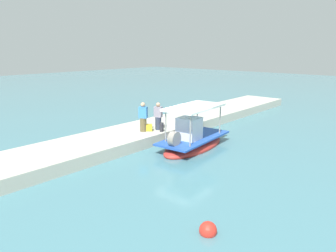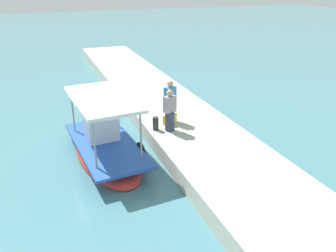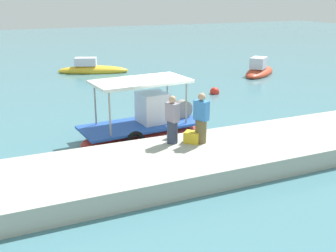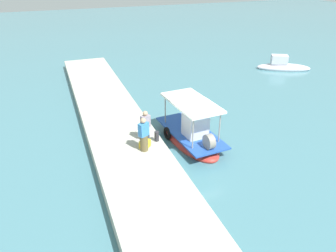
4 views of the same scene
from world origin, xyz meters
name	(u,v)px [view 1 (image 1 of 4)]	position (x,y,z in m)	size (l,w,h in m)	color
ground_plane	(184,151)	(0.00, 0.00, 0.00)	(120.00, 120.00, 0.00)	teal
dock_quay	(139,134)	(0.00, -3.69, 0.33)	(36.00, 3.72, 0.66)	#B5B5A6
main_fishing_boat	(193,140)	(-0.81, 0.00, 0.44)	(5.33, 2.54, 2.79)	red
fisherman_near_bollard	(158,117)	(-0.73, -2.66, 1.44)	(0.48, 0.54, 1.71)	#31394F
fisherman_by_crate	(143,118)	(0.21, -3.03, 1.47)	(0.54, 0.58, 1.80)	brown
mooring_bollard	(162,127)	(-0.48, -2.14, 0.93)	(0.24, 0.24, 0.55)	#2D2D33
cargo_crate	(148,128)	(-0.07, -2.91, 0.86)	(0.52, 0.42, 0.40)	gold
marker_buoy	(208,230)	(5.86, 5.67, 0.11)	(0.57, 0.57, 0.57)	red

